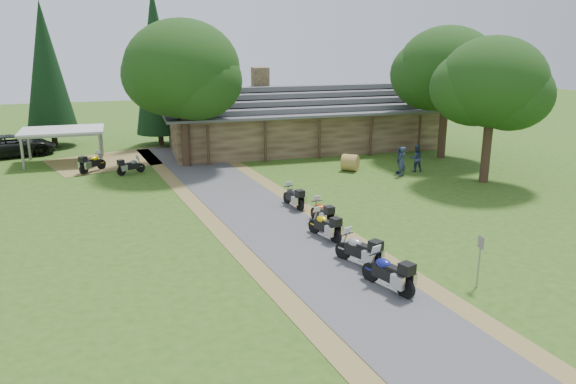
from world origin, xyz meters
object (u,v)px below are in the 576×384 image
object	(u,v)px
motorcycle_row_b	(359,248)
motorcycle_row_c	(325,224)
motorcycle_row_d	(322,212)
carport	(64,146)
motorcycle_row_a	(388,271)
motorcycle_carport_a	(92,162)
hay_bale	(350,163)
motorcycle_row_e	(293,196)
motorcycle_carport_b	(131,165)
lodge	(301,116)
car_dark_suv	(13,140)

from	to	relation	value
motorcycle_row_b	motorcycle_row_c	bearing A→B (deg)	-22.00
motorcycle_row_c	motorcycle_row_d	xyz separation A→B (m)	(0.48, 1.75, -0.02)
carport	motorcycle_row_d	world-z (taller)	carport
motorcycle_row_a	motorcycle_carport_a	bearing A→B (deg)	5.75
carport	motorcycle_row_a	bearing A→B (deg)	-63.18
motorcycle_carport_a	hay_bale	bearing A→B (deg)	-61.48
motorcycle_row_b	motorcycle_row_d	world-z (taller)	motorcycle_row_b
motorcycle_row_a	motorcycle_row_d	bearing A→B (deg)	-21.87
motorcycle_row_d	motorcycle_row_e	bearing A→B (deg)	1.44
motorcycle_carport_b	motorcycle_row_c	bearing A→B (deg)	-87.02
carport	motorcycle_row_c	world-z (taller)	carport
hay_bale	lodge	bearing A→B (deg)	95.19
lodge	motorcycle_carport_a	xyz separation A→B (m)	(-15.56, -4.11, -1.79)
motorcycle_row_c	hay_bale	world-z (taller)	motorcycle_row_c
car_dark_suv	motorcycle_row_e	size ratio (longest dim) A/B	3.40
motorcycle_row_c	motorcycle_row_a	bearing A→B (deg)	164.66
motorcycle_carport_b	motorcycle_row_b	bearing A→B (deg)	-90.88
motorcycle_row_b	motorcycle_carport_b	size ratio (longest dim) A/B	1.22
carport	motorcycle_row_d	xyz separation A→B (m)	(12.95, -17.39, -0.55)
motorcycle_row_c	motorcycle_carport_b	size ratio (longest dim) A/B	1.13
carport	car_dark_suv	world-z (taller)	car_dark_suv
motorcycle_row_d	hay_bale	world-z (taller)	motorcycle_row_d
carport	car_dark_suv	distance (m)	5.03
motorcycle_row_b	motorcycle_carport_a	distance (m)	21.83
motorcycle_row_b	motorcycle_carport_b	distance (m)	19.60
motorcycle_row_d	motorcycle_carport_b	bearing A→B (deg)	25.63
hay_bale	motorcycle_row_e	bearing A→B (deg)	-131.58
carport	motorcycle_carport_b	size ratio (longest dim) A/B	3.23
motorcycle_row_d	motorcycle_carport_a	distance (m)	17.82
carport	car_dark_suv	xyz separation A→B (m)	(-3.79, 3.31, 0.01)
lodge	hay_bale	distance (m)	8.75
motorcycle_row_a	motorcycle_row_d	world-z (taller)	motorcycle_row_a
car_dark_suv	motorcycle_row_d	distance (m)	26.62
car_dark_suv	motorcycle_row_a	size ratio (longest dim) A/B	2.92
motorcycle_carport_a	motorcycle_row_e	bearing A→B (deg)	-92.96
lodge	motorcycle_carport_b	world-z (taller)	lodge
lodge	car_dark_suv	distance (m)	21.52
carport	motorcycle_row_b	bearing A→B (deg)	-61.10
motorcycle_row_a	motorcycle_row_c	world-z (taller)	motorcycle_row_a
carport	hay_bale	size ratio (longest dim) A/B	4.99
hay_bale	motorcycle_row_c	bearing A→B (deg)	-117.18
motorcycle_row_b	hay_bale	world-z (taller)	motorcycle_row_b
car_dark_suv	motorcycle_carport_a	size ratio (longest dim) A/B	3.23
car_dark_suv	motorcycle_row_e	world-z (taller)	car_dark_suv
lodge	motorcycle_row_d	size ratio (longest dim) A/B	11.45
lodge	motorcycle_row_d	distance (m)	18.82
motorcycle_row_a	motorcycle_row_b	bearing A→B (deg)	-17.75
motorcycle_row_a	motorcycle_row_c	bearing A→B (deg)	-17.01
motorcycle_row_d	motorcycle_row_a	bearing A→B (deg)	171.28
hay_bale	motorcycle_row_d	bearing A→B (deg)	-119.09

